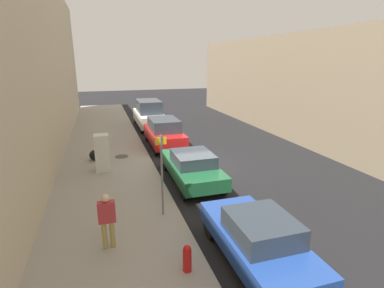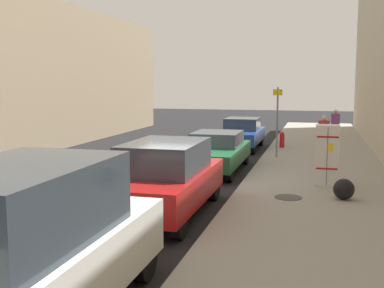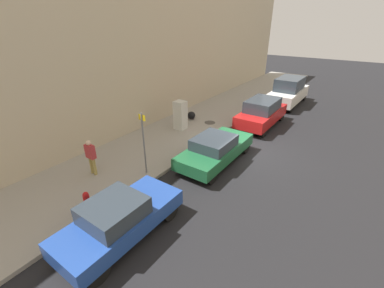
{
  "view_description": "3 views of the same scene",
  "coord_description": "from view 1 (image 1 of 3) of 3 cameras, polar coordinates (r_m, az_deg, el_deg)",
  "views": [
    {
      "loc": [
        -4.48,
        -13.84,
        5.2
      ],
      "look_at": [
        -0.19,
        0.14,
        1.06
      ],
      "focal_mm": 28.0,
      "sensor_mm": 36.0,
      "label": 1
    },
    {
      "loc": [
        -4.29,
        14.31,
        3.11
      ],
      "look_at": [
        -0.01,
        -2.0,
        0.94
      ],
      "focal_mm": 45.0,
      "sensor_mm": 36.0,
      "label": 2
    },
    {
      "loc": [
        4.45,
        -11.58,
        6.26
      ],
      "look_at": [
        -1.99,
        -2.41,
        0.79
      ],
      "focal_mm": 24.0,
      "sensor_mm": 36.0,
      "label": 3
    }
  ],
  "objects": [
    {
      "name": "ground_plane",
      "position": [
        15.45,
        0.82,
        -3.87
      ],
      "size": [
        80.0,
        80.0,
        0.0
      ],
      "primitive_type": "plane",
      "color": "black"
    },
    {
      "name": "parked_van_white",
      "position": [
        23.91,
        -8.17,
        5.67
      ],
      "size": [
        1.94,
        5.09,
        2.14
      ],
      "color": "silver",
      "rests_on": "ground"
    },
    {
      "name": "parked_sedan_green",
      "position": [
        13.11,
        -0.04,
        -4.25
      ],
      "size": [
        1.83,
        4.54,
        1.37
      ],
      "color": "#1E6038",
      "rests_on": "ground"
    },
    {
      "name": "street_sign_post",
      "position": [
        9.82,
        -5.78,
        -5.23
      ],
      "size": [
        0.36,
        0.07,
        2.77
      ],
      "color": "slate",
      "rests_on": "sidewalk_slab"
    },
    {
      "name": "parked_suv_red",
      "position": [
        18.47,
        -5.33,
        2.23
      ],
      "size": [
        1.87,
        4.49,
        1.74
      ],
      "color": "red",
      "rests_on": "ground"
    },
    {
      "name": "fire_hydrant",
      "position": [
        7.85,
        -0.93,
        -20.84
      ],
      "size": [
        0.22,
        0.22,
        0.72
      ],
      "color": "red",
      "rests_on": "sidewalk_slab"
    },
    {
      "name": "discarded_refrigerator",
      "position": [
        14.51,
        -16.73,
        -1.63
      ],
      "size": [
        0.66,
        0.63,
        1.74
      ],
      "color": "silver",
      "rests_on": "sidewalk_slab"
    },
    {
      "name": "manhole_cover",
      "position": [
        16.6,
        -13.27,
        -2.33
      ],
      "size": [
        0.7,
        0.7,
        0.02
      ],
      "primitive_type": "cylinder",
      "color": "#47443F",
      "rests_on": "sidewalk_slab"
    },
    {
      "name": "parked_hatchback_blue",
      "position": [
        8.27,
        12.43,
        -17.29
      ],
      "size": [
        1.71,
        4.1,
        1.45
      ],
      "color": "#23479E",
      "rests_on": "ground"
    },
    {
      "name": "trash_bag",
      "position": [
        16.35,
        -18.08,
        -2.02
      ],
      "size": [
        0.53,
        0.53,
        0.53
      ],
      "primitive_type": "sphere",
      "color": "black",
      "rests_on": "sidewalk_slab"
    },
    {
      "name": "building_facade_near",
      "position": [
        14.19,
        -30.58,
        12.64
      ],
      "size": [
        1.95,
        39.6,
        9.89
      ],
      "primitive_type": "cube",
      "color": "beige",
      "rests_on": "ground"
    },
    {
      "name": "building_facade_across",
      "position": [
        18.8,
        25.43,
        8.85
      ],
      "size": [
        1.68,
        37.4,
        6.84
      ],
      "primitive_type": "cube",
      "color": "tan",
      "rests_on": "ground"
    },
    {
      "name": "pedestrian_walking_far",
      "position": [
        8.67,
        -15.88,
        -13.33
      ],
      "size": [
        0.46,
        0.22,
        1.61
      ],
      "rotation": [
        0.0,
        0.0,
        3.56
      ],
      "color": "#A8934C",
      "rests_on": "sidewalk_slab"
    },
    {
      "name": "sidewalk_slab",
      "position": [
        14.76,
        -15.69,
        -5.14
      ],
      "size": [
        4.47,
        44.0,
        0.15
      ],
      "primitive_type": "cube",
      "color": "#9E998E",
      "rests_on": "ground"
    }
  ]
}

